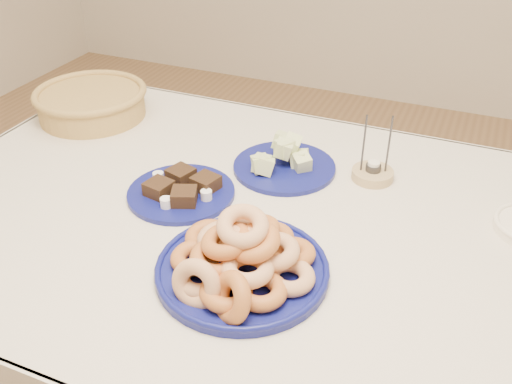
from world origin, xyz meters
TOP-DOWN VIEW (x-y plane):
  - dining_table at (0.00, 0.00)m, footprint 1.71×1.11m
  - donut_platter at (0.03, -0.20)m, footprint 0.41×0.41m
  - melon_plate at (-0.04, 0.22)m, footprint 0.27×0.27m
  - brownie_plate at (-0.22, 0.01)m, footprint 0.27×0.27m
  - wicker_basket at (-0.68, 0.29)m, footprint 0.44×0.44m
  - candle_holder at (0.18, 0.26)m, footprint 0.13×0.13m

SIDE VIEW (x-z plane):
  - dining_table at x=0.00m, z-range 0.27..1.02m
  - brownie_plate at x=-0.22m, z-range 0.74..0.79m
  - candle_holder at x=0.18m, z-range 0.68..0.85m
  - melon_plate at x=-0.04m, z-range 0.73..0.82m
  - donut_platter at x=0.03m, z-range 0.71..0.87m
  - wicker_basket at x=-0.68m, z-range 0.75..0.84m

